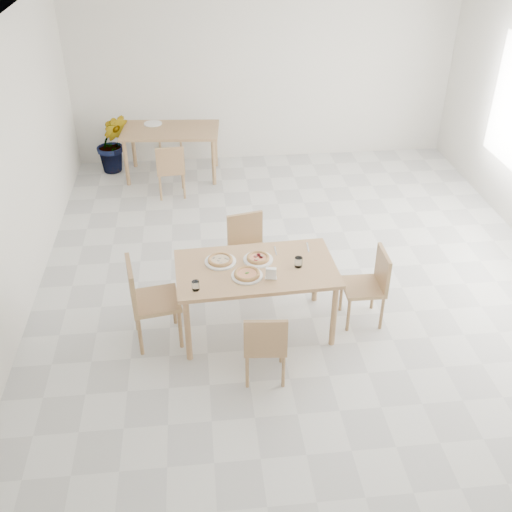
{
  "coord_description": "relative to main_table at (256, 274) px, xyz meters",
  "views": [
    {
      "loc": [
        -1.13,
        -5.79,
        3.98
      ],
      "look_at": [
        -0.61,
        -0.96,
        0.88
      ],
      "focal_mm": 42.0,
      "sensor_mm": 36.0,
      "label": 1
    }
  ],
  "objects": [
    {
      "name": "plate_margherita",
      "position": [
        -0.1,
        -0.15,
        0.09
      ],
      "size": [
        0.3,
        0.3,
        0.02
      ],
      "primitive_type": "cylinder",
      "color": "white",
      "rests_on": "main_table"
    },
    {
      "name": "tumbler_a",
      "position": [
        -0.59,
        -0.31,
        0.12
      ],
      "size": [
        0.07,
        0.07,
        0.09
      ],
      "primitive_type": "cylinder",
      "color": "white",
      "rests_on": "main_table"
    },
    {
      "name": "plate_empty",
      "position": [
        -1.15,
        4.1,
        0.09
      ],
      "size": [
        0.27,
        0.27,
        0.02
      ],
      "primitive_type": "cylinder",
      "color": "white",
      "rests_on": "second_table"
    },
    {
      "name": "chair_back_s",
      "position": [
        -0.89,
        3.11,
        -0.21
      ],
      "size": [
        0.42,
        0.42,
        0.8
      ],
      "rotation": [
        0.0,
        0.0,
        3.21
      ],
      "color": "tan",
      "rests_on": "ground"
    },
    {
      "name": "pizza_margherita",
      "position": [
        -0.1,
        -0.15,
        0.11
      ],
      "size": [
        0.27,
        0.27,
        0.03
      ],
      "rotation": [
        0.0,
        0.0,
        -0.08
      ],
      "color": "tan",
      "rests_on": "plate_margherita"
    },
    {
      "name": "main_table",
      "position": [
        0.0,
        0.0,
        0.0
      ],
      "size": [
        1.6,
        0.96,
        0.75
      ],
      "rotation": [
        0.0,
        0.0,
        0.05
      ],
      "color": "tan",
      "rests_on": "ground"
    },
    {
      "name": "pizza_mushroom",
      "position": [
        -0.34,
        0.12,
        0.11
      ],
      "size": [
        0.27,
        0.27,
        0.03
      ],
      "rotation": [
        0.0,
        0.0,
        0.11
      ],
      "color": "tan",
      "rests_on": "plate_mushroom"
    },
    {
      "name": "pizza_pepperoni",
      "position": [
        0.03,
        0.12,
        0.11
      ],
      "size": [
        0.26,
        0.26,
        0.03
      ],
      "rotation": [
        0.0,
        0.0,
        -0.13
      ],
      "color": "tan",
      "rests_on": "plate_pepperoni"
    },
    {
      "name": "chair_back_n",
      "position": [
        -0.84,
        4.63,
        -0.18
      ],
      "size": [
        0.53,
        0.53,
        0.84
      ],
      "rotation": [
        0.0,
        0.0,
        -0.32
      ],
      "color": "tan",
      "rests_on": "ground"
    },
    {
      "name": "second_table",
      "position": [
        -0.88,
        3.86,
        -0.01
      ],
      "size": [
        1.51,
        0.95,
        0.75
      ],
      "rotation": [
        0.0,
        0.0,
        -0.09
      ],
      "color": "tan",
      "rests_on": "ground"
    },
    {
      "name": "chair_north",
      "position": [
        0.0,
        0.85,
        -0.19
      ],
      "size": [
        0.49,
        0.49,
        0.83
      ],
      "rotation": [
        0.0,
        0.0,
        0.22
      ],
      "color": "tan",
      "rests_on": "ground"
    },
    {
      "name": "plate_mushroom",
      "position": [
        -0.34,
        0.12,
        0.09
      ],
      "size": [
        0.31,
        0.31,
        0.02
      ],
      "primitive_type": "cylinder",
      "color": "white",
      "rests_on": "main_table"
    },
    {
      "name": "chair_west",
      "position": [
        -1.08,
        -0.08,
        -0.14
      ],
      "size": [
        0.52,
        0.52,
        0.92
      ],
      "rotation": [
        0.0,
        0.0,
        1.74
      ],
      "color": "tan",
      "rests_on": "ground"
    },
    {
      "name": "tumbler_b",
      "position": [
        0.41,
        -0.03,
        0.13
      ],
      "size": [
        0.08,
        0.08,
        0.1
      ],
      "primitive_type": "cylinder",
      "color": "white",
      "rests_on": "main_table"
    },
    {
      "name": "potted_plant",
      "position": [
        -1.79,
        4.11,
        -0.2
      ],
      "size": [
        0.55,
        0.46,
        0.94
      ],
      "primitive_type": "imported",
      "rotation": [
        0.0,
        0.0,
        0.09
      ],
      "color": "#31661E",
      "rests_on": "ground"
    },
    {
      "name": "napkin_holder",
      "position": [
        0.12,
        -0.22,
        0.14
      ],
      "size": [
        0.12,
        0.07,
        0.12
      ],
      "rotation": [
        0.0,
        0.0,
        -0.18
      ],
      "color": "silver",
      "rests_on": "main_table"
    },
    {
      "name": "chair_east",
      "position": [
        1.18,
        0.02,
        -0.2
      ],
      "size": [
        0.41,
        0.41,
        0.82
      ],
      "rotation": [
        0.0,
        0.0,
        -1.58
      ],
      "color": "tan",
      "rests_on": "ground"
    },
    {
      "name": "chair_south",
      "position": [
        -0.0,
        -0.77,
        -0.22
      ],
      "size": [
        0.41,
        0.41,
        0.77
      ],
      "rotation": [
        0.0,
        0.0,
        3.05
      ],
      "color": "tan",
      "rests_on": "ground"
    },
    {
      "name": "plate_pepperoni",
      "position": [
        0.03,
        0.12,
        0.09
      ],
      "size": [
        0.29,
        0.29,
        0.02
      ],
      "primitive_type": "cylinder",
      "color": "white",
      "rests_on": "main_table"
    },
    {
      "name": "fork_a",
      "position": [
        0.57,
        0.3,
        0.08
      ],
      "size": [
        0.03,
        0.2,
        0.01
      ],
      "primitive_type": "cube",
      "rotation": [
        0.0,
        0.0,
        -0.08
      ],
      "color": "silver",
      "rests_on": "main_table"
    },
    {
      "name": "fork_b",
      "position": [
        0.23,
        0.27,
        0.08
      ],
      "size": [
        0.02,
        0.17,
        0.01
      ],
      "primitive_type": "cube",
      "rotation": [
        0.0,
        0.0,
        -0.01
      ],
      "color": "silver",
      "rests_on": "main_table"
    }
  ]
}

